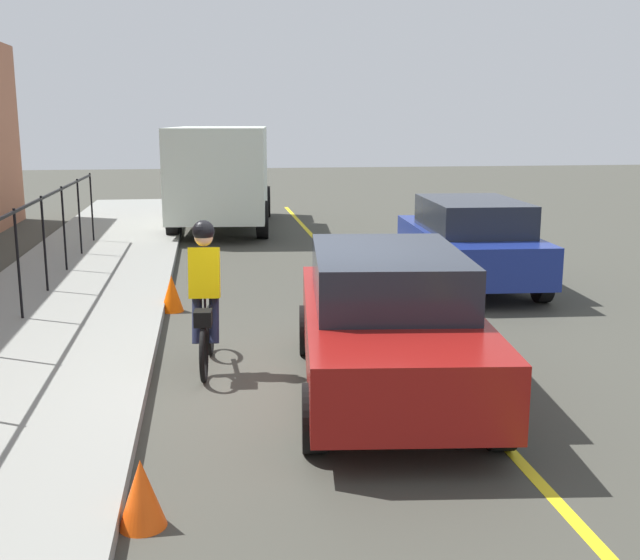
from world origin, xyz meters
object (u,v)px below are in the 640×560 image
Objects in this scene: box_truck_background at (222,173)px; cyclist_lead at (205,297)px; traffic_cone_near at (172,293)px; parked_sedan_rear at (388,320)px; traffic_cone_far at (142,493)px; patrol_sedan at (469,240)px.

cyclist_lead is at bearing -176.91° from box_truck_background.
parked_sedan_rear is at bearing -148.34° from traffic_cone_near.
cyclist_lead is at bearing -7.61° from traffic_cone_far.
traffic_cone_near is at bearing -141.99° from parked_sedan_rear.
patrol_sedan is at bearing -76.73° from traffic_cone_near.
box_truck_background is 12.94× the size of traffic_cone_far.
cyclist_lead reaches higher than traffic_cone_far.
cyclist_lead is at bearing -169.87° from traffic_cone_near.
parked_sedan_rear is 4.83m from traffic_cone_near.
box_truck_background reaches higher than traffic_cone_near.
traffic_cone_near is (4.09, 2.52, -0.53)m from parked_sedan_rear.
box_truck_background reaches higher than parked_sedan_rear.
cyclist_lead is 3.13m from traffic_cone_near.
patrol_sedan is at bearing -147.05° from box_truck_background.
parked_sedan_rear is 7.82× the size of traffic_cone_near.
parked_sedan_rear is 0.66× the size of box_truck_background.
cyclist_lead is 3.43× the size of traffic_cone_far.
parked_sedan_rear reaches higher than traffic_cone_far.
parked_sedan_rear is (-5.33, 2.77, 0.00)m from patrol_sedan.
patrol_sedan is (4.27, -4.75, -0.09)m from cyclist_lead.
cyclist_lead reaches higher than parked_sedan_rear.
cyclist_lead is 0.26× the size of box_truck_background.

